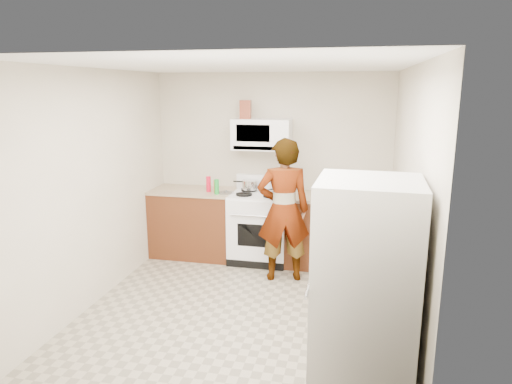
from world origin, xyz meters
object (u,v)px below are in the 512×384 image
(gas_range, at_px, (260,226))
(person, at_px, (283,210))
(fridge, at_px, (364,297))
(kettle, at_px, (331,187))
(microwave, at_px, (262,134))
(saucepan, at_px, (250,185))

(gas_range, distance_m, person, 0.78)
(fridge, height_order, kettle, fridge)
(microwave, distance_m, fridge, 3.22)
(gas_range, relative_size, person, 0.65)
(fridge, bearing_deg, gas_range, 118.48)
(microwave, bearing_deg, gas_range, -90.00)
(fridge, relative_size, kettle, 9.01)
(gas_range, bearing_deg, fridge, -63.92)
(microwave, height_order, saucepan, microwave)
(person, height_order, saucepan, person)
(gas_range, xyz_separation_m, fridge, (1.32, -2.69, 0.36))
(kettle, bearing_deg, saucepan, 175.07)
(gas_range, xyz_separation_m, saucepan, (-0.16, 0.13, 0.53))
(person, distance_m, fridge, 2.33)
(fridge, xyz_separation_m, saucepan, (-1.47, 2.81, 0.16))
(gas_range, distance_m, saucepan, 0.57)
(microwave, xyz_separation_m, kettle, (0.92, -0.01, -0.67))
(kettle, bearing_deg, person, -132.52)
(kettle, bearing_deg, fridge, -86.45)
(kettle, relative_size, saucepan, 0.87)
(person, bearing_deg, microwave, -74.69)
(fridge, distance_m, saucepan, 3.18)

